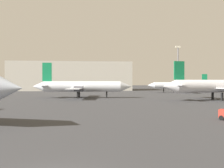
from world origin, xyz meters
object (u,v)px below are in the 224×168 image
at_px(airplane_on_taxiway, 221,86).
at_px(airplane_distant, 81,86).
at_px(airplane_far_left, 181,85).
at_px(light_mast_right, 178,66).

xyz_separation_m(airplane_on_taxiway, airplane_distant, (-36.47, 11.39, -0.24)).
bearing_deg(airplane_on_taxiway, airplane_far_left, 71.82).
height_order(airplane_on_taxiway, light_mast_right, light_mast_right).
bearing_deg(airplane_far_left, airplane_on_taxiway, 86.43).
bearing_deg(airplane_distant, light_mast_right, 46.29).
bearing_deg(airplane_on_taxiway, airplane_distant, 152.67).
relative_size(airplane_distant, light_mast_right, 1.36).
bearing_deg(airplane_on_taxiway, light_mast_right, 71.47).
bearing_deg(light_mast_right, airplane_on_taxiway, -98.54).
relative_size(airplane_on_taxiway, light_mast_right, 1.57).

